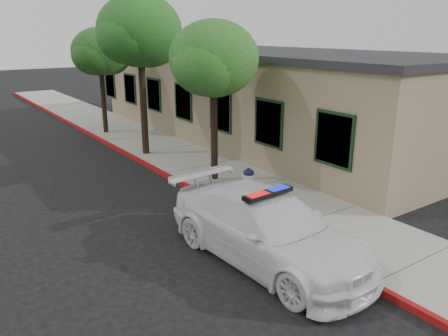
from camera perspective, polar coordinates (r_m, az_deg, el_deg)
The scene contains 9 objects.
ground at distance 11.61m, azimuth 6.35°, elevation -8.82°, with size 120.00×120.00×0.00m, color black.
sidewalk at distance 14.65m, azimuth 3.37°, elevation -2.80°, with size 3.20×60.00×0.15m, color gray.
red_curb at distance 13.81m, azimuth -1.67°, elevation -4.03°, with size 0.14×60.00×0.16m, color maroon.
clapboard_building at distance 21.85m, azimuth 4.24°, elevation 9.34°, with size 7.30×20.89×4.24m.
police_car at distance 10.22m, azimuth 5.52°, elevation -7.68°, with size 2.55×5.54×1.69m.
fire_hydrant at distance 13.62m, azimuth 3.15°, elevation -1.93°, with size 0.54×0.46×0.94m.
street_tree_near at distance 14.63m, azimuth -1.27°, elevation 13.37°, with size 3.09×2.90×5.30m.
street_tree_mid at distance 18.45m, azimuth -10.71°, elevation 16.44°, with size 3.55×3.33×6.35m.
street_tree_far at distance 23.02m, azimuth -15.49°, elevation 13.86°, with size 2.93×2.71×5.12m.
Camera 1 is at (-6.99, -7.78, 5.05)m, focal length 35.75 mm.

